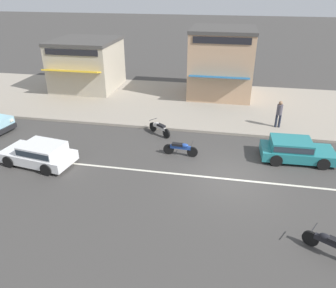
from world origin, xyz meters
TOP-DOWN VIEW (x-y plane):
  - ground_plane at (0.00, 0.00)m, footprint 160.00×160.00m
  - lane_centre_stripe at (0.00, 0.00)m, footprint 50.40×0.14m
  - kerb_strip at (0.00, 9.86)m, footprint 68.00×10.00m
  - hatchback_white_2 at (-9.36, -0.29)m, footprint 3.89×2.22m
  - hatchback_teal_3 at (3.04, 2.48)m, footprint 3.69×1.85m
  - motorcycle_0 at (-4.31, 4.20)m, footprint 1.48×1.21m
  - motorcycle_1 at (-2.66, 1.85)m, footprint 1.82×0.56m
  - motorcycle_2 at (3.23, -4.02)m, footprint 1.67×1.06m
  - pedestrian_near_clock at (2.61, 6.28)m, footprint 0.34×0.34m
  - shopfront_corner_warung at (-1.20, 12.22)m, footprint 4.69×5.56m
  - shopfront_mid_block at (-12.00, 12.00)m, footprint 4.93×5.81m

SIDE VIEW (x-z plane):
  - ground_plane at x=0.00m, z-range 0.00..0.00m
  - lane_centre_stripe at x=0.00m, z-range 0.00..0.01m
  - kerb_strip at x=0.00m, z-range 0.00..0.15m
  - motorcycle_0 at x=-4.31m, z-range 0.02..0.82m
  - motorcycle_1 at x=-2.66m, z-range 0.02..0.82m
  - motorcycle_2 at x=3.23m, z-range 0.02..0.82m
  - hatchback_teal_3 at x=3.04m, z-range 0.04..1.14m
  - hatchback_white_2 at x=-9.36m, z-range 0.04..1.14m
  - pedestrian_near_clock at x=2.61m, z-range 0.29..1.94m
  - shopfront_mid_block at x=-12.00m, z-range 0.16..4.04m
  - shopfront_corner_warung at x=-1.20m, z-range 0.16..5.14m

